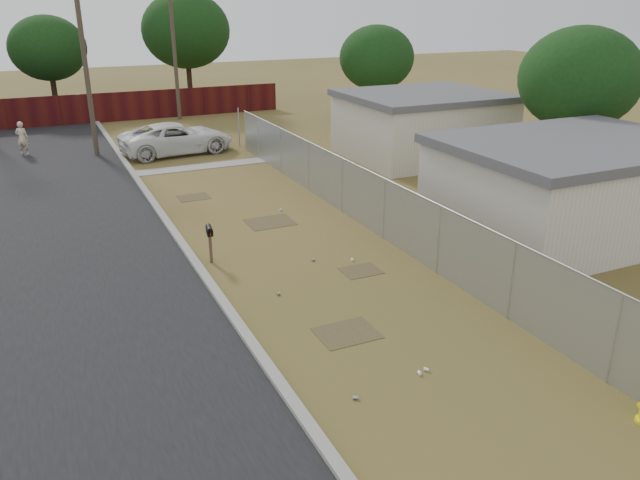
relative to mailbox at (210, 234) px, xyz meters
name	(u,v)px	position (x,y,z in m)	size (l,w,h in m)	color
ground	(295,253)	(2.52, -0.42, -0.91)	(120.00, 120.00, 0.00)	brown
street	(45,207)	(-4.23, 7.63, -0.89)	(15.10, 60.00, 0.12)	black
chainlink_fence	(369,206)	(5.64, 0.60, -0.11)	(0.10, 27.06, 2.02)	#999CA2
privacy_fence	(43,112)	(-3.48, 24.58, -0.01)	(30.00, 0.12, 1.80)	#43110E
utility_poles	(82,50)	(-1.14, 20.24, 3.79)	(12.60, 8.24, 9.00)	brown
houses	(487,151)	(12.22, 2.71, 0.65)	(9.30, 17.24, 3.10)	beige
horizon_trees	(156,45)	(3.36, 23.13, 3.72)	(33.32, 31.94, 7.78)	#342817
mailbox	(210,234)	(0.00, 0.00, 0.00)	(0.24, 0.50, 1.15)	brown
pickup_truck	(177,138)	(2.26, 14.24, -0.14)	(2.56, 5.55, 1.54)	silver
pedestrian	(22,138)	(-4.74, 17.20, -0.08)	(0.60, 0.40, 1.66)	beige
scattered_litter	(337,294)	(2.40, -3.58, -0.87)	(3.25, 11.49, 0.07)	silver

